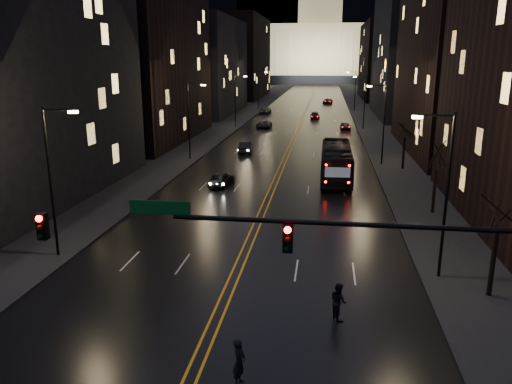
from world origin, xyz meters
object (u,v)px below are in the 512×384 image
at_px(oncoming_car_a, 221,179).
at_px(pedestrian_b, 338,301).
at_px(receding_car_a, 330,158).
at_px(oncoming_car_b, 246,147).
at_px(traffic_signal, 359,255).
at_px(bus, 336,162).
at_px(pedestrian_a, 239,362).

relative_size(oncoming_car_a, pedestrian_b, 2.32).
bearing_deg(receding_car_a, oncoming_car_b, 145.48).
bearing_deg(receding_car_a, pedestrian_b, -97.57).
height_order(traffic_signal, receding_car_a, traffic_signal).
relative_size(receding_car_a, pedestrian_b, 2.35).
xyz_separation_m(oncoming_car_b, pedestrian_b, (10.76, -40.80, 0.14)).
distance_m(bus, oncoming_car_b, 16.88).
bearing_deg(oncoming_car_b, pedestrian_b, 100.62).
height_order(traffic_signal, pedestrian_a, traffic_signal).
xyz_separation_m(traffic_signal, oncoming_car_a, (-10.75, 28.50, -4.40)).
bearing_deg(receding_car_a, bus, -93.69).
height_order(oncoming_car_a, oncoming_car_b, oncoming_car_b).
relative_size(oncoming_car_a, oncoming_car_b, 0.91).
xyz_separation_m(bus, pedestrian_a, (-3.99, -33.42, -0.81)).
xyz_separation_m(traffic_signal, pedestrian_b, (-0.40, 4.87, -4.22)).
bearing_deg(traffic_signal, pedestrian_b, 94.69).
bearing_deg(traffic_signal, bus, 90.13).
relative_size(bus, pedestrian_b, 6.96).
distance_m(receding_car_a, pedestrian_b, 35.53).
relative_size(oncoming_car_a, receding_car_a, 0.99).
distance_m(traffic_signal, oncoming_car_a, 30.78).
xyz_separation_m(oncoming_car_a, receding_car_a, (10.12, 11.91, -0.02)).
bearing_deg(bus, pedestrian_b, -90.56).
bearing_deg(oncoming_car_a, bus, -150.27).
bearing_deg(receding_car_a, traffic_signal, -97.04).
xyz_separation_m(oncoming_car_a, pedestrian_b, (10.35, -23.62, 0.18)).
relative_size(bus, oncoming_car_a, 3.00).
bearing_deg(oncoming_car_a, receding_car_a, -123.42).
height_order(pedestrian_a, pedestrian_b, pedestrian_a).
distance_m(oncoming_car_a, oncoming_car_b, 17.18).
height_order(bus, pedestrian_a, bus).
xyz_separation_m(oncoming_car_a, oncoming_car_b, (-0.41, 17.18, 0.04)).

